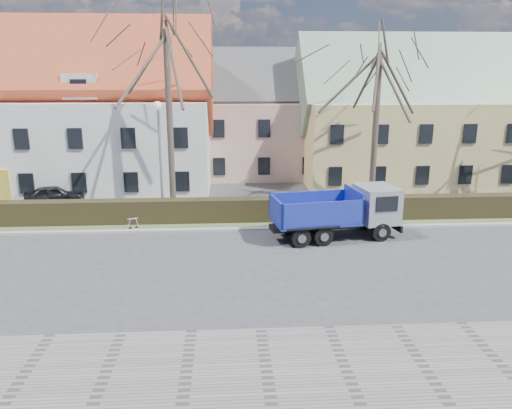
{
  "coord_description": "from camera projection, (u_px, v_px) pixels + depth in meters",
  "views": [
    {
      "loc": [
        1.19,
        -20.52,
        8.12
      ],
      "look_at": [
        2.67,
        3.82,
        1.6
      ],
      "focal_mm": 35.0,
      "sensor_mm": 36.0,
      "label": 1
    }
  ],
  "objects": [
    {
      "name": "parked_car_a",
      "position": [
        54.0,
        195.0,
        31.3
      ],
      "size": [
        3.87,
        2.58,
        1.22
      ],
      "primitive_type": "imported",
      "rotation": [
        0.0,
        0.0,
        1.92
      ],
      "color": "black",
      "rests_on": "ground"
    },
    {
      "name": "building_white",
      "position": [
        25.0,
        121.0,
        35.25
      ],
      "size": [
        26.8,
        10.8,
        9.5
      ],
      "primitive_type": null,
      "color": "silver",
      "rests_on": "ground"
    },
    {
      "name": "sidewalk_near",
      "position": [
        186.0,
        377.0,
        13.61
      ],
      "size": [
        80.0,
        5.0,
        0.08
      ],
      "primitive_type": "cube",
      "color": "gray",
      "rests_on": "ground"
    },
    {
      "name": "cart_frame",
      "position": [
        129.0,
        224.0,
        26.2
      ],
      "size": [
        0.9,
        0.73,
        0.72
      ],
      "primitive_type": null,
      "rotation": [
        0.0,
        0.0,
        0.41
      ],
      "color": "silver",
      "rests_on": "ground"
    },
    {
      "name": "curb_far",
      "position": [
        205.0,
        230.0,
        26.23
      ],
      "size": [
        80.0,
        0.3,
        0.12
      ],
      "primitive_type": "cube",
      "color": "#A6A5A3",
      "rests_on": "ground"
    },
    {
      "name": "tree_2",
      "position": [
        376.0,
        118.0,
        29.17
      ],
      "size": [
        8.0,
        8.0,
        11.0
      ],
      "primitive_type": null,
      "color": "#42362E",
      "rests_on": "ground"
    },
    {
      "name": "tree_1",
      "position": [
        169.0,
        104.0,
        28.26
      ],
      "size": [
        9.2,
        9.2,
        12.65
      ],
      "primitive_type": null,
      "color": "#42362E",
      "rests_on": "ground"
    },
    {
      "name": "building_yellow",
      "position": [
        420.0,
        124.0,
        38.04
      ],
      "size": [
        18.8,
        10.8,
        8.5
      ],
      "primitive_type": null,
      "color": "tan",
      "rests_on": "ground"
    },
    {
      "name": "grass_strip",
      "position": [
        206.0,
        221.0,
        27.78
      ],
      "size": [
        80.0,
        3.0,
        0.1
      ],
      "primitive_type": "cube",
      "color": "#4E5E35",
      "rests_on": "ground"
    },
    {
      "name": "ground",
      "position": [
        201.0,
        263.0,
        21.81
      ],
      "size": [
        120.0,
        120.0,
        0.0
      ],
      "primitive_type": "plane",
      "color": "#3E3E41"
    },
    {
      "name": "dump_truck",
      "position": [
        331.0,
        213.0,
        24.8
      ],
      "size": [
        6.87,
        3.45,
        2.63
      ],
      "primitive_type": null,
      "rotation": [
        0.0,
        0.0,
        0.16
      ],
      "color": "navy",
      "rests_on": "ground"
    },
    {
      "name": "streetlight",
      "position": [
        161.0,
        161.0,
        27.56
      ],
      "size": [
        0.52,
        0.52,
        6.66
      ],
      "primitive_type": null,
      "color": "#92979D",
      "rests_on": "ground"
    },
    {
      "name": "building_pink",
      "position": [
        260.0,
        124.0,
        40.3
      ],
      "size": [
        10.8,
        8.8,
        8.0
      ],
      "primitive_type": null,
      "color": "tan",
      "rests_on": "ground"
    },
    {
      "name": "hedge",
      "position": [
        205.0,
        212.0,
        27.43
      ],
      "size": [
        60.0,
        0.9,
        1.3
      ],
      "primitive_type": "cube",
      "color": "black",
      "rests_on": "ground"
    }
  ]
}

